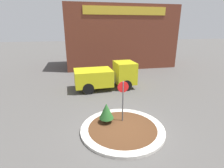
{
  "coord_description": "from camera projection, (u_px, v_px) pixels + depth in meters",
  "views": [
    {
      "loc": [
        -2.19,
        -7.61,
        5.15
      ],
      "look_at": [
        0.22,
        3.62,
        1.35
      ],
      "focal_mm": 28.0,
      "sensor_mm": 36.0,
      "label": 1
    }
  ],
  "objects": [
    {
      "name": "island_shrub",
      "position": [
        106.0,
        111.0,
        9.38
      ],
      "size": [
        0.78,
        0.78,
        1.11
      ],
      "color": "brown",
      "rests_on": "traffic_island"
    },
    {
      "name": "utility_truck",
      "position": [
        107.0,
        76.0,
        14.91
      ],
      "size": [
        5.22,
        2.4,
        2.24
      ],
      "rotation": [
        0.0,
        0.0,
        0.04
      ],
      "color": "gold",
      "rests_on": "ground_plane"
    },
    {
      "name": "storefront_building",
      "position": [
        119.0,
        37.0,
        23.33
      ],
      "size": [
        13.78,
        6.07,
        7.63
      ],
      "color": "brown",
      "rests_on": "ground_plane"
    },
    {
      "name": "traffic_island",
      "position": [
        122.0,
        129.0,
        9.1
      ],
      "size": [
        4.35,
        4.35,
        0.14
      ],
      "color": "beige",
      "rests_on": "ground_plane"
    },
    {
      "name": "ground_plane",
      "position": [
        122.0,
        130.0,
        9.12
      ],
      "size": [
        120.0,
        120.0,
        0.0
      ],
      "primitive_type": "plane",
      "color": "#514F4C"
    },
    {
      "name": "stop_sign",
      "position": [
        123.0,
        95.0,
        9.29
      ],
      "size": [
        0.6,
        0.07,
        2.45
      ],
      "color": "#4C4C51",
      "rests_on": "ground_plane"
    }
  ]
}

